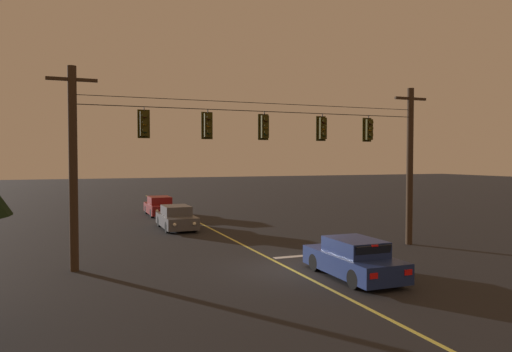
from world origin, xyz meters
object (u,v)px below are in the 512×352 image
at_px(traffic_light_leftmost, 144,124).
at_px(traffic_light_left_inner, 208,125).
at_px(traffic_light_right_inner, 323,128).
at_px(car_oncoming_trailing, 160,206).
at_px(traffic_light_rightmost, 369,129).
at_px(traffic_light_centre, 265,127).
at_px(car_waiting_near_lane, 354,259).
at_px(car_oncoming_lead, 177,218).

relative_size(traffic_light_leftmost, traffic_light_left_inner, 1.00).
height_order(traffic_light_right_inner, car_oncoming_trailing, traffic_light_right_inner).
distance_m(traffic_light_left_inner, traffic_light_rightmost, 7.78).
bearing_deg(traffic_light_leftmost, traffic_light_right_inner, 0.00).
bearing_deg(traffic_light_right_inner, traffic_light_left_inner, 180.00).
distance_m(traffic_light_leftmost, traffic_light_left_inner, 2.56).
xyz_separation_m(traffic_light_leftmost, traffic_light_right_inner, (7.89, 0.00, 0.00)).
xyz_separation_m(traffic_light_right_inner, traffic_light_rightmost, (2.46, 0.00, 0.00)).
relative_size(traffic_light_centre, car_waiting_near_lane, 0.28).
height_order(traffic_light_leftmost, traffic_light_left_inner, same).
bearing_deg(traffic_light_right_inner, car_oncoming_trailing, 105.31).
bearing_deg(traffic_light_right_inner, car_oncoming_lead, 117.34).
relative_size(traffic_light_left_inner, traffic_light_rightmost, 1.00).
distance_m(traffic_light_right_inner, car_oncoming_lead, 11.49).
relative_size(car_oncoming_lead, car_oncoming_trailing, 1.00).
distance_m(car_waiting_near_lane, car_oncoming_trailing, 21.37).
height_order(traffic_light_centre, traffic_light_right_inner, same).
xyz_separation_m(traffic_light_right_inner, car_oncoming_trailing, (-4.53, 16.54, -4.93)).
xyz_separation_m(traffic_light_leftmost, traffic_light_left_inner, (2.56, 0.00, 0.00)).
height_order(traffic_light_leftmost, car_oncoming_lead, traffic_light_leftmost).
distance_m(traffic_light_left_inner, car_oncoming_lead, 10.47).
relative_size(car_waiting_near_lane, car_oncoming_lead, 0.98).
relative_size(traffic_light_left_inner, traffic_light_right_inner, 1.00).
bearing_deg(car_oncoming_lead, car_oncoming_trailing, 88.14).
bearing_deg(traffic_light_left_inner, traffic_light_leftmost, 180.00).
bearing_deg(traffic_light_centre, traffic_light_leftmost, 180.00).
relative_size(traffic_light_leftmost, car_oncoming_trailing, 0.28).
bearing_deg(traffic_light_left_inner, traffic_light_centre, 0.00).
relative_size(traffic_light_right_inner, car_waiting_near_lane, 0.28).
distance_m(traffic_light_left_inner, traffic_light_centre, 2.51).
bearing_deg(traffic_light_rightmost, traffic_light_left_inner, 180.00).
bearing_deg(car_waiting_near_lane, traffic_light_right_inner, 74.38).
relative_size(car_waiting_near_lane, car_oncoming_trailing, 0.98).
bearing_deg(car_waiting_near_lane, car_oncoming_trailing, 98.75).
height_order(traffic_light_left_inner, car_oncoming_trailing, traffic_light_left_inner).
xyz_separation_m(traffic_light_leftmost, traffic_light_centre, (5.07, 0.00, 0.00)).
distance_m(traffic_light_left_inner, car_oncoming_trailing, 17.28).
bearing_deg(car_oncoming_trailing, car_waiting_near_lane, -81.25).
xyz_separation_m(traffic_light_left_inner, car_waiting_near_lane, (4.05, -4.57, -4.93)).
distance_m(traffic_light_right_inner, car_waiting_near_lane, 6.84).
xyz_separation_m(traffic_light_rightmost, car_waiting_near_lane, (-3.74, -4.57, -4.93)).
bearing_deg(traffic_light_left_inner, traffic_light_rightmost, 0.00).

